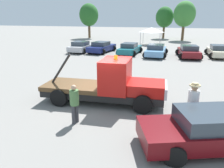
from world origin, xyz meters
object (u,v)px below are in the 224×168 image
Objects in this scene: tow_truck at (110,85)px; parked_car_maroon at (189,51)px; person_near_truck at (193,102)px; parked_car_skyblue at (156,50)px; person_at_hood at (74,101)px; parked_car_teal at (130,49)px; tree_right at (165,17)px; parked_car_navy at (102,47)px; parked_car_silver at (81,47)px; parked_car_cream at (218,51)px; canopy_tent_white at (151,30)px; tree_left at (89,15)px; foreground_car at (217,130)px; tree_center at (185,14)px.

tow_truck reaches higher than parked_car_maroon.
parked_car_skyblue is (-2.93, 16.52, -0.48)m from person_near_truck.
parked_car_teal is at bearing -70.59° from person_at_hood.
person_near_truck is at bearing -84.82° from tree_right.
person_at_hood is 0.34× the size of parked_car_navy.
tow_truck is 14.87m from parked_car_skyblue.
parked_car_silver is at bearing 115.25° from tow_truck.
tow_truck is 1.40× the size of parked_car_cream.
parked_car_teal is 10.27m from canopy_tent_white.
canopy_tent_white is at bearing 40.81° from parked_car_cream.
tree_right is at bearing 36.73° from person_near_truck.
parked_car_silver is 1.47× the size of canopy_tent_white.
parked_car_teal is 0.71× the size of tree_left.
person_near_truck is 0.39× the size of parked_car_skyblue.
parked_car_maroon is 11.69m from canopy_tent_white.
parked_car_skyblue and parked_car_cream have the same top height.
foreground_car is 0.84× the size of tree_left.
canopy_tent_white reaches higher than person_near_truck.
tow_truck reaches higher than person_at_hood.
parked_car_silver is (-13.00, 18.05, -0.00)m from foreground_car.
tow_truck is at bearing 98.04° from person_near_truck.
parked_car_teal is at bearing -90.33° from parked_car_silver.
parked_car_navy is at bearing -63.56° from tree_left.
parked_car_silver is 9.32m from parked_car_skyblue.
parked_car_maroon is at bearing -86.98° from parked_car_skyblue.
parked_car_skyblue is (-3.69, 17.63, -0.00)m from foreground_car.
parked_car_silver is 12.82m from parked_car_maroon.
person_at_hood reaches higher than parked_car_silver.
person_near_truck is 0.44× the size of parked_car_silver.
person_at_hood is at bearing 131.82° from person_near_truck.
parked_car_silver is 2.61m from parked_car_navy.
parked_car_silver is (-8.37, 15.25, -0.32)m from tow_truck.
parked_car_navy is at bearing 87.22° from parked_car_teal.
canopy_tent_white is at bearing -3.60° from parked_car_teal.
person_near_truck is 16.78m from parked_car_skyblue.
tree_center reaches higher than foreground_car.
parked_car_skyblue is (1.72, 17.36, -0.32)m from person_at_hood.
tree_center reaches higher than canopy_tent_white.
foreground_car is 36.30m from tree_center.
foreground_car and parked_car_skyblue have the same top height.
tree_left is 1.10× the size of tree_right.
parked_car_maroon is 1.52× the size of canopy_tent_white.
parked_car_teal is 1.05× the size of parked_car_cream.
parked_car_silver is at bearing 106.54° from parked_car_navy.
tree_left is 18.34m from tree_center.
parked_car_silver is 12.67m from canopy_tent_white.
parked_car_skyblue is 10.74m from canopy_tent_white.
tow_truck reaches higher than parked_car_skyblue.
parked_car_silver is at bearing 81.80° from parked_car_maroon.
parked_car_skyblue is at bearing -49.57° from tree_left.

